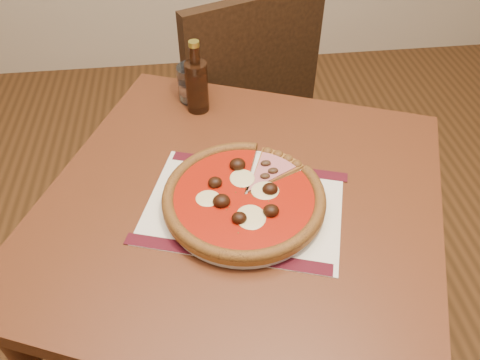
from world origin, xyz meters
name	(u,v)px	position (x,y,z in m)	size (l,w,h in m)	color
table	(241,229)	(-0.51, 1.08, 0.65)	(1.04, 1.04, 0.75)	#622B17
chair_far	(236,103)	(-0.45, 1.73, 0.54)	(0.58, 0.58, 0.94)	black
placemat	(244,206)	(-0.51, 1.05, 0.75)	(0.39, 0.28, 0.00)	beige
plate	(244,203)	(-0.51, 1.05, 0.76)	(0.31, 0.31, 0.02)	white
pizza	(244,196)	(-0.51, 1.05, 0.78)	(0.32, 0.32, 0.04)	olive
ham_slice	(273,169)	(-0.44, 1.13, 0.78)	(0.13, 0.14, 0.02)	olive
water_glass	(193,83)	(-0.59, 1.46, 0.80)	(0.08, 0.08, 0.09)	white
bottle	(197,84)	(-0.58, 1.41, 0.82)	(0.06, 0.06, 0.19)	#33190C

